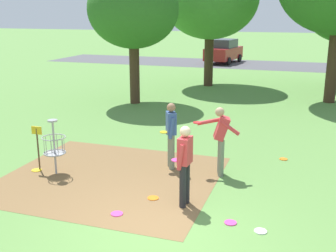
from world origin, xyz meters
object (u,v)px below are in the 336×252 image
at_px(frisbee_near_basket, 260,231).
at_px(tree_near_right, 133,10).
at_px(disc_golf_basket, 52,145).
at_px(frisbee_scattered_b, 37,170).
at_px(player_foreground_watching, 185,161).
at_px(player_waiting_left, 171,132).
at_px(frisbee_mid_grass, 283,159).
at_px(frisbee_by_tee, 153,198).
at_px(frisbee_far_right, 117,214).
at_px(parked_car_leftmost, 224,51).
at_px(player_throwing, 221,137).
at_px(frisbee_scattered_a, 230,223).

height_order(frisbee_near_basket, tree_near_right, tree_near_right).
distance_m(disc_golf_basket, frisbee_scattered_b, 0.92).
relative_size(player_foreground_watching, frisbee_near_basket, 7.28).
distance_m(player_waiting_left, frisbee_mid_grass, 3.29).
distance_m(player_waiting_left, frisbee_scattered_b, 3.56).
bearing_deg(player_foreground_watching, disc_golf_basket, 169.41).
bearing_deg(frisbee_scattered_b, player_waiting_left, 21.97).
bearing_deg(player_waiting_left, frisbee_near_basket, -45.05).
distance_m(frisbee_near_basket, frisbee_mid_grass, 4.16).
distance_m(frisbee_by_tee, tree_near_right, 10.68).
distance_m(frisbee_far_right, frisbee_scattered_b, 3.33).
height_order(player_waiting_left, frisbee_far_right, player_waiting_left).
height_order(disc_golf_basket, parked_car_leftmost, parked_car_leftmost).
bearing_deg(parked_car_leftmost, player_waiting_left, -82.10).
bearing_deg(parked_car_leftmost, frisbee_mid_grass, -74.64).
bearing_deg(parked_car_leftmost, player_throwing, -79.04).
bearing_deg(player_foreground_watching, frisbee_scattered_a, -24.04).
bearing_deg(player_foreground_watching, frisbee_far_right, -144.33).
distance_m(frisbee_far_right, frisbee_scattered_a, 2.25).
relative_size(frisbee_by_tee, frisbee_scattered_b, 0.97).
distance_m(disc_golf_basket, frisbee_mid_grass, 6.14).
xyz_separation_m(frisbee_mid_grass, frisbee_scattered_b, (-5.91, -2.85, 0.00)).
distance_m(frisbee_mid_grass, frisbee_scattered_a, 4.08).
relative_size(player_throwing, frisbee_near_basket, 7.28).
height_order(player_throwing, frisbee_far_right, player_throwing).
relative_size(player_throwing, frisbee_scattered_a, 7.21).
distance_m(player_foreground_watching, parked_car_leftmost, 25.56).
bearing_deg(frisbee_near_basket, player_foreground_watching, 159.42).
xyz_separation_m(frisbee_scattered_b, parked_car_leftmost, (-0.04, 24.54, 0.91)).
xyz_separation_m(player_throwing, tree_near_right, (-5.28, 7.16, 2.99)).
height_order(player_foreground_watching, frisbee_near_basket, player_foreground_watching).
relative_size(frisbee_by_tee, tree_near_right, 0.04).
height_order(tree_near_right, parked_car_leftmost, tree_near_right).
height_order(frisbee_near_basket, frisbee_scattered_a, same).
distance_m(frisbee_near_basket, tree_near_right, 12.35).
xyz_separation_m(player_foreground_watching, frisbee_mid_grass, (1.80, 3.54, -0.96)).
bearing_deg(player_waiting_left, frisbee_scattered_a, -50.70).
relative_size(player_throwing, frisbee_by_tee, 6.93).
bearing_deg(player_foreground_watching, parked_car_leftmost, 99.37).
xyz_separation_m(frisbee_near_basket, tree_near_right, (-6.57, 9.68, 3.97)).
xyz_separation_m(player_throwing, player_waiting_left, (-1.29, 0.07, -0.02)).
relative_size(player_waiting_left, frisbee_scattered_b, 6.73).
height_order(frisbee_scattered_a, tree_near_right, tree_near_right).
xyz_separation_m(frisbee_scattered_b, tree_near_right, (-0.81, 8.38, 3.97)).
relative_size(frisbee_by_tee, frisbee_mid_grass, 1.12).
bearing_deg(frisbee_by_tee, disc_golf_basket, 168.31).
xyz_separation_m(frisbee_far_right, frisbee_scattered_b, (-2.96, 1.52, 0.00)).
xyz_separation_m(frisbee_near_basket, parked_car_leftmost, (-5.80, 25.84, 0.91)).
height_order(frisbee_far_right, parked_car_leftmost, parked_car_leftmost).
bearing_deg(player_waiting_left, frisbee_by_tee, -83.65).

